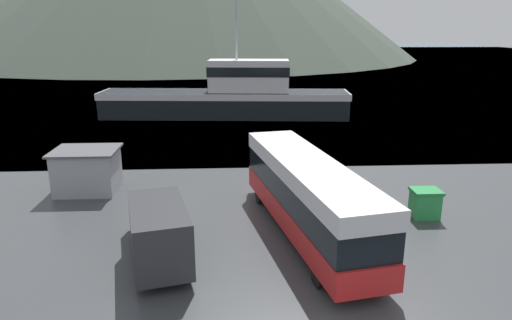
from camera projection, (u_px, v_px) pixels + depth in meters
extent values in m
plane|color=#475B6B|center=(241.00, 56.00, 145.01)|extent=(240.00, 240.00, 0.00)
cube|color=red|center=(307.00, 214.00, 20.13)|extent=(4.65, 12.07, 1.03)
cube|color=black|center=(307.00, 190.00, 19.83)|extent=(4.55, 11.83, 1.17)
cube|color=silver|center=(308.00, 169.00, 19.56)|extent=(4.65, 12.07, 0.73)
cube|color=black|center=(270.00, 158.00, 25.40)|extent=(2.10, 0.47, 1.58)
cylinder|color=black|center=(260.00, 194.00, 23.88)|extent=(0.47, 0.94, 0.90)
cylinder|color=black|center=(298.00, 191.00, 24.38)|extent=(0.47, 0.94, 0.90)
cylinder|color=black|center=(319.00, 274.00, 16.18)|extent=(0.47, 0.94, 0.90)
cylinder|color=black|center=(373.00, 267.00, 16.68)|extent=(0.47, 0.94, 0.90)
cube|color=#2D2D33|center=(159.00, 233.00, 17.21)|extent=(2.97, 4.53, 2.13)
cube|color=#2D2D33|center=(153.00, 215.00, 20.08)|extent=(2.40, 2.22, 1.17)
cube|color=black|center=(153.00, 201.00, 19.00)|extent=(1.69, 0.47, 0.75)
cylinder|color=black|center=(133.00, 232.00, 19.77)|extent=(0.38, 0.73, 0.70)
cylinder|color=black|center=(175.00, 227.00, 20.27)|extent=(0.38, 0.73, 0.70)
cylinder|color=black|center=(138.00, 274.00, 16.38)|extent=(0.38, 0.73, 0.70)
cylinder|color=black|center=(188.00, 267.00, 16.88)|extent=(0.38, 0.73, 0.70)
cube|color=black|center=(225.00, 104.00, 46.55)|extent=(25.06, 6.36, 2.61)
cube|color=silver|center=(224.00, 95.00, 46.28)|extent=(25.31, 6.42, 0.65)
cube|color=silver|center=(249.00, 76.00, 45.68)|extent=(8.15, 3.70, 3.14)
cube|color=black|center=(249.00, 71.00, 45.55)|extent=(8.32, 3.80, 0.94)
cylinder|color=#B2B2B7|center=(236.00, 28.00, 44.42)|extent=(0.20, 0.20, 6.08)
cube|color=green|center=(425.00, 205.00, 22.02)|extent=(1.24, 1.03, 1.26)
cube|color=#227D3C|center=(426.00, 191.00, 21.82)|extent=(1.37, 1.13, 0.14)
cube|color=#93999E|center=(87.00, 171.00, 25.40)|extent=(3.19, 2.64, 2.29)
cube|color=#4C4C51|center=(85.00, 151.00, 25.06)|extent=(3.51, 2.90, 0.12)
cube|color=black|center=(250.00, 103.00, 52.18)|extent=(3.65, 8.00, 1.07)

